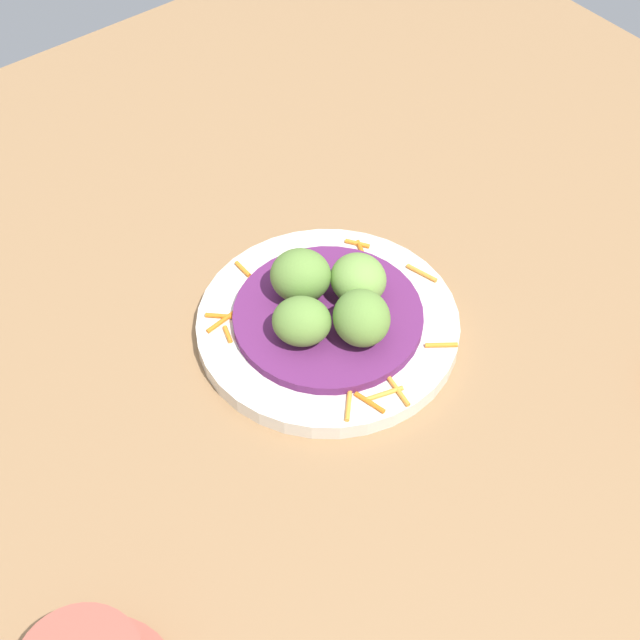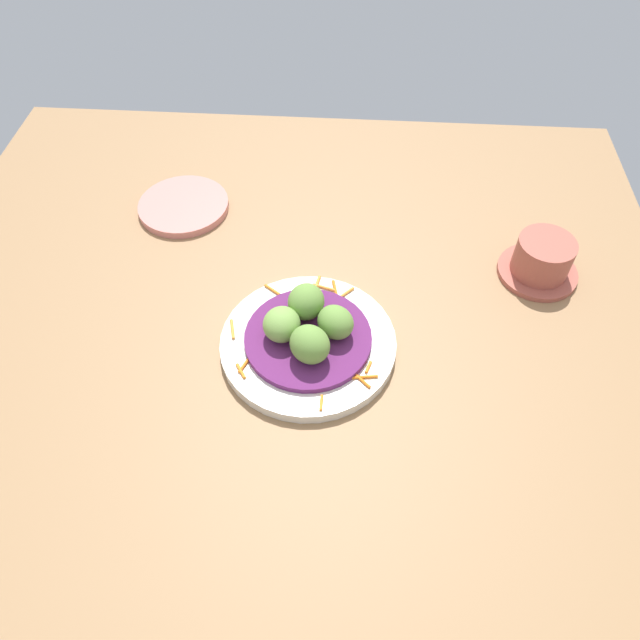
{
  "view_description": "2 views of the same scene",
  "coord_description": "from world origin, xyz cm",
  "px_view_note": "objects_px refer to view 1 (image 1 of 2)",
  "views": [
    {
      "loc": [
        43.92,
        -38.78,
        67.52
      ],
      "look_at": [
        1.06,
        -5.05,
        5.68
      ],
      "focal_mm": 54.9,
      "sensor_mm": 36.0,
      "label": 1
    },
    {
      "loc": [
        -47.45,
        -8.16,
        65.26
      ],
      "look_at": [
        1.85,
        -4.76,
        5.58
      ],
      "focal_mm": 33.53,
      "sensor_mm": 36.0,
      "label": 2
    }
  ],
  "objects_px": {
    "guac_scoop_left": "(358,277)",
    "guac_scoop_center": "(301,276)",
    "main_plate": "(330,328)",
    "guac_scoop_back": "(362,318)",
    "guac_scoop_right": "(302,321)"
  },
  "relations": [
    {
      "from": "main_plate",
      "to": "guac_scoop_center",
      "type": "height_order",
      "value": "guac_scoop_center"
    },
    {
      "from": "main_plate",
      "to": "guac_scoop_back",
      "type": "relative_size",
      "value": 4.51
    },
    {
      "from": "guac_scoop_left",
      "to": "guac_scoop_center",
      "type": "bearing_deg",
      "value": -126.52
    },
    {
      "from": "main_plate",
      "to": "guac_scoop_back",
      "type": "height_order",
      "value": "guac_scoop_back"
    },
    {
      "from": "main_plate",
      "to": "guac_scoop_left",
      "type": "xyz_separation_m",
      "value": [
        -0.01,
        0.03,
        0.04
      ]
    },
    {
      "from": "guac_scoop_left",
      "to": "guac_scoop_right",
      "type": "height_order",
      "value": "same"
    },
    {
      "from": "guac_scoop_center",
      "to": "guac_scoop_right",
      "type": "bearing_deg",
      "value": -36.52
    },
    {
      "from": "guac_scoop_back",
      "to": "guac_scoop_right",
      "type": "bearing_deg",
      "value": -126.52
    },
    {
      "from": "guac_scoop_center",
      "to": "guac_scoop_back",
      "type": "relative_size",
      "value": 1.04
    },
    {
      "from": "main_plate",
      "to": "guac_scoop_center",
      "type": "distance_m",
      "value": 0.05
    },
    {
      "from": "guac_scoop_left",
      "to": "guac_scoop_center",
      "type": "distance_m",
      "value": 0.05
    },
    {
      "from": "guac_scoop_center",
      "to": "guac_scoop_back",
      "type": "xyz_separation_m",
      "value": [
        0.07,
        0.01,
        -0.0
      ]
    },
    {
      "from": "main_plate",
      "to": "guac_scoop_back",
      "type": "bearing_deg",
      "value": 8.48
    },
    {
      "from": "guac_scoop_left",
      "to": "guac_scoop_back",
      "type": "xyz_separation_m",
      "value": [
        0.04,
        -0.03,
        0.0
      ]
    },
    {
      "from": "main_plate",
      "to": "guac_scoop_left",
      "type": "distance_m",
      "value": 0.05
    }
  ]
}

